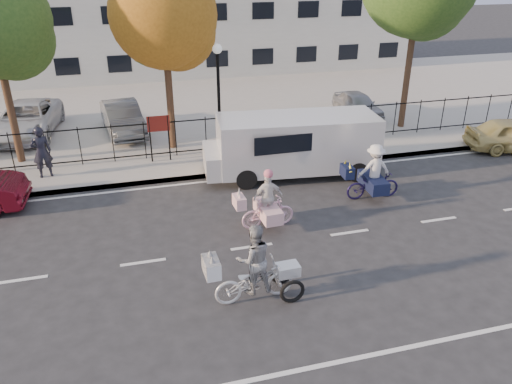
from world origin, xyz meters
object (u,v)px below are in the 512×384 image
object	(u,v)px
white_van	(294,143)
lot_car_d	(358,104)
lamppost	(218,81)
zebra_trike	(254,272)
unicorn_bike	(267,206)
lot_car_c	(123,118)
bull_bike	(373,177)
pedestrian	(42,152)
lot_car_b	(27,119)

from	to	relation	value
white_van	lot_car_d	world-z (taller)	white_van
lamppost	zebra_trike	xyz separation A→B (m)	(-1.03, -9.07, -2.34)
unicorn_bike	white_van	bearing A→B (deg)	-32.96
lot_car_c	bull_bike	bearing A→B (deg)	-55.43
zebra_trike	bull_bike	world-z (taller)	zebra_trike
bull_bike	pedestrian	xyz separation A→B (m)	(-10.71, 4.40, 0.34)
lot_car_b	lot_car_d	xyz separation A→B (m)	(15.30, -1.27, -0.12)
zebra_trike	bull_bike	size ratio (longest dim) A/B	1.13
white_van	lot_car_b	world-z (taller)	white_van
lot_car_c	lot_car_d	bearing A→B (deg)	-9.57
unicorn_bike	lot_car_b	size ratio (longest dim) A/B	0.37
zebra_trike	lot_car_c	distance (m)	13.11
bull_bike	lot_car_d	distance (m)	8.91
pedestrian	lot_car_d	xyz separation A→B (m)	(14.11, 3.84, -0.36)
bull_bike	pedestrian	distance (m)	11.58
white_van	bull_bike	bearing A→B (deg)	-47.37
bull_bike	white_van	world-z (taller)	white_van
lot_car_c	lot_car_d	xyz separation A→B (m)	(11.22, -0.38, -0.10)
lot_car_b	lot_car_d	distance (m)	15.35
unicorn_bike	lot_car_c	distance (m)	10.35
bull_bike	lot_car_c	distance (m)	11.63
lamppost	pedestrian	world-z (taller)	lamppost
lot_car_b	bull_bike	bearing A→B (deg)	-32.71
unicorn_bike	lot_car_c	size ratio (longest dim) A/B	0.45
bull_bike	lot_car_d	xyz separation A→B (m)	(3.40, 8.24, -0.02)
lot_car_c	unicorn_bike	bearing A→B (deg)	-75.66
lot_car_b	lot_car_c	size ratio (longest dim) A/B	1.22
lot_car_c	lamppost	bearing A→B (deg)	-53.66
pedestrian	lot_car_c	distance (m)	5.12
lot_car_b	pedestrian	bearing A→B (deg)	-70.98
pedestrian	bull_bike	bearing A→B (deg)	142.60
lamppost	pedestrian	size ratio (longest dim) A/B	2.29
unicorn_bike	lot_car_d	bearing A→B (deg)	-41.22
lot_car_d	pedestrian	bearing A→B (deg)	-167.34
lot_car_b	lot_car_c	distance (m)	4.17
zebra_trike	unicorn_bike	bearing A→B (deg)	-22.91
lot_car_d	lamppost	bearing A→B (deg)	-158.37
pedestrian	lamppost	bearing A→B (deg)	168.76
zebra_trike	bull_bike	bearing A→B (deg)	-52.60
unicorn_bike	lot_car_d	distance (m)	11.79
lamppost	unicorn_bike	bearing A→B (deg)	-87.75
unicorn_bike	lot_car_d	world-z (taller)	unicorn_bike
unicorn_bike	white_van	distance (m)	4.11
lot_car_b	lot_car_d	size ratio (longest dim) A/B	1.48
zebra_trike	lot_car_d	xyz separation A→B (m)	(8.60, 12.47, -0.03)
pedestrian	lot_car_c	xyz separation A→B (m)	(2.89, 4.22, -0.26)
lamppost	lot_car_d	distance (m)	8.64
zebra_trike	pedestrian	size ratio (longest dim) A/B	1.23
zebra_trike	lamppost	bearing A→B (deg)	-8.23
lot_car_c	white_van	bearing A→B (deg)	-53.36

